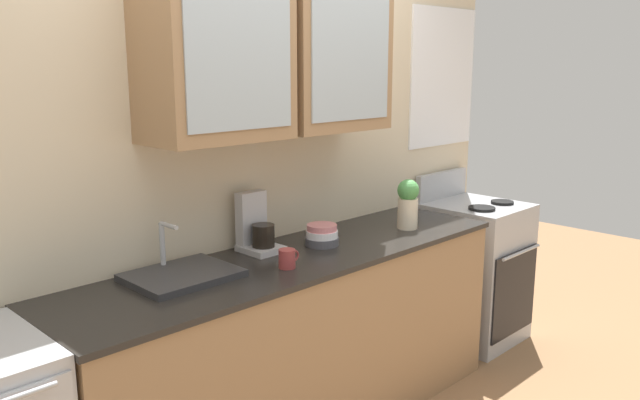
{
  "coord_description": "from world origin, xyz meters",
  "views": [
    {
      "loc": [
        -2.02,
        -2.17,
        1.83
      ],
      "look_at": [
        0.16,
        0.0,
        1.17
      ],
      "focal_mm": 36.12,
      "sensor_mm": 36.0,
      "label": 1
    }
  ],
  "objects_px": {
    "vase": "(408,203)",
    "coffee_maker": "(257,229)",
    "cup_near_sink": "(287,259)",
    "sink_faucet": "(182,274)",
    "stove_range": "(473,270)",
    "bowl_stack": "(322,235)"
  },
  "relations": [
    {
      "from": "stove_range",
      "to": "sink_faucet",
      "type": "height_order",
      "value": "sink_faucet"
    },
    {
      "from": "stove_range",
      "to": "bowl_stack",
      "type": "height_order",
      "value": "stove_range"
    },
    {
      "from": "stove_range",
      "to": "coffee_maker",
      "type": "xyz_separation_m",
      "value": [
        -1.7,
        0.2,
        0.56
      ]
    },
    {
      "from": "vase",
      "to": "sink_faucet",
      "type": "bearing_deg",
      "value": 173.2
    },
    {
      "from": "bowl_stack",
      "to": "cup_near_sink",
      "type": "bearing_deg",
      "value": -157.78
    },
    {
      "from": "sink_faucet",
      "to": "coffee_maker",
      "type": "relative_size",
      "value": 1.53
    },
    {
      "from": "sink_faucet",
      "to": "cup_near_sink",
      "type": "distance_m",
      "value": 0.47
    },
    {
      "from": "sink_faucet",
      "to": "cup_near_sink",
      "type": "height_order",
      "value": "sink_faucet"
    },
    {
      "from": "stove_range",
      "to": "sink_faucet",
      "type": "xyz_separation_m",
      "value": [
        -2.19,
        0.1,
        0.47
      ]
    },
    {
      "from": "vase",
      "to": "coffee_maker",
      "type": "bearing_deg",
      "value": 163.34
    },
    {
      "from": "bowl_stack",
      "to": "cup_near_sink",
      "type": "distance_m",
      "value": 0.4
    },
    {
      "from": "cup_near_sink",
      "to": "stove_range",
      "type": "bearing_deg",
      "value": 3.64
    },
    {
      "from": "vase",
      "to": "cup_near_sink",
      "type": "bearing_deg",
      "value": -177.0
    },
    {
      "from": "stove_range",
      "to": "cup_near_sink",
      "type": "relative_size",
      "value": 9.97
    },
    {
      "from": "vase",
      "to": "coffee_maker",
      "type": "relative_size",
      "value": 0.96
    },
    {
      "from": "vase",
      "to": "coffee_maker",
      "type": "distance_m",
      "value": 0.91
    },
    {
      "from": "sink_faucet",
      "to": "coffee_maker",
      "type": "xyz_separation_m",
      "value": [
        0.5,
        0.1,
        0.09
      ]
    },
    {
      "from": "coffee_maker",
      "to": "vase",
      "type": "bearing_deg",
      "value": -16.66
    },
    {
      "from": "stove_range",
      "to": "bowl_stack",
      "type": "bearing_deg",
      "value": 178.37
    },
    {
      "from": "vase",
      "to": "stove_range",
      "type": "bearing_deg",
      "value": 4.38
    },
    {
      "from": "cup_near_sink",
      "to": "coffee_maker",
      "type": "distance_m",
      "value": 0.33
    },
    {
      "from": "stove_range",
      "to": "bowl_stack",
      "type": "xyz_separation_m",
      "value": [
        -1.4,
        0.04,
        0.51
      ]
    }
  ]
}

